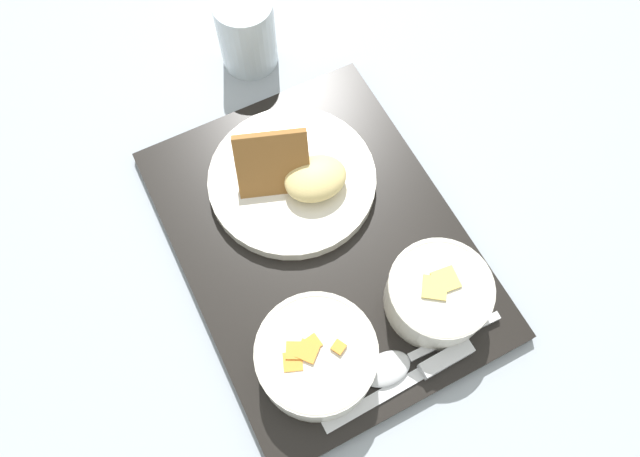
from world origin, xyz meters
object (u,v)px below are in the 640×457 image
Objects in this scene: bowl_salad at (316,357)px; knife at (431,367)px; plate_main at (294,179)px; glass_water at (247,36)px; bowl_soup at (438,293)px; spoon at (405,360)px.

knife is at bearing -122.01° from bowl_salad.
bowl_salad is 0.62× the size of plate_main.
plate_main is 2.04× the size of glass_water.
glass_water is at bearing -91.80° from knife.
bowl_soup is at bearing -91.67° from bowl_salad.
bowl_salad reaches higher than spoon.
plate_main is 0.25m from spoon.
bowl_soup is 0.08m from spoon.
bowl_soup is 0.43m from glass_water.
glass_water reaches higher than plate_main.
plate_main is at bearing -85.28° from spoon.
knife is at bearing 144.07° from bowl_soup.
plate_main is (0.21, 0.07, -0.02)m from bowl_soup.
plate_main is 1.22× the size of spoon.
plate_main is 0.27m from knife.
spoon is at bearing -118.12° from bowl_salad.
bowl_soup is at bearing -125.30° from knife.
glass_water reaches higher than bowl_soup.
bowl_salad is at bearing -24.08° from spoon.
bowl_soup reaches higher than spoon.
plate_main is at bearing 168.58° from glass_water.
spoon is at bearing -179.31° from plate_main.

